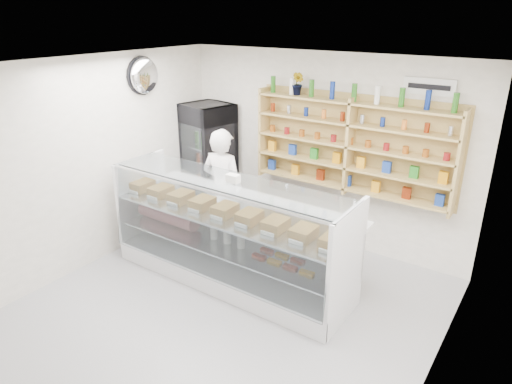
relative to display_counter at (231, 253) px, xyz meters
The scene contains 8 objects.
room 1.34m from the display_counter, 64.49° to the right, with size 5.00×5.00×5.00m.
display_counter is the anchor object (origin of this frame).
shop_worker 1.08m from the display_counter, 133.80° to the left, with size 0.65×0.43×1.79m, color white.
drinks_cooler 2.08m from the display_counter, 137.56° to the left, with size 0.82×0.81×1.94m.
wall_shelving 2.16m from the display_counter, 60.55° to the left, with size 2.84×0.28×1.33m.
potted_plant 2.51m from the display_counter, 88.70° to the left, with size 0.18×0.14×0.32m, color #1E6626.
security_mirror 2.77m from the display_counter, 167.07° to the left, with size 0.15×0.50×0.50m, color silver.
wall_sign 3.21m from the display_counter, 43.44° to the left, with size 0.62×0.03×0.20m, color white.
Camera 1 is at (2.84, -3.31, 3.31)m, focal length 32.00 mm.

